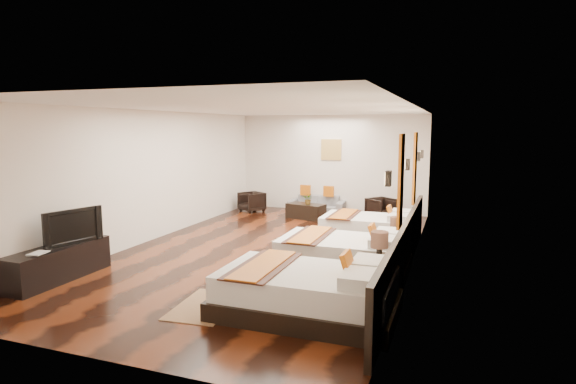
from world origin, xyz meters
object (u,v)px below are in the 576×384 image
at_px(bed_far, 369,227).
at_px(nightstand_b, 395,245).
at_px(book, 32,253).
at_px(armchair_right, 381,209).
at_px(bed_near, 309,292).
at_px(sofa, 317,204).
at_px(tv_console, 59,263).
at_px(armchair_left, 252,202).
at_px(table_plant, 308,199).
at_px(figurine, 88,228).
at_px(coffee_table, 306,211).
at_px(bed_mid, 344,253).
at_px(tv, 70,226).
at_px(nightstand_a, 379,273).

xyz_separation_m(bed_far, nightstand_b, (0.75, -1.45, 0.02)).
relative_size(book, armchair_right, 0.44).
relative_size(bed_near, sofa, 1.44).
xyz_separation_m(bed_near, sofa, (-2.02, 7.24, -0.07)).
bearing_deg(tv_console, armchair_left, 86.84).
xyz_separation_m(tv_console, table_plant, (2.26, 6.17, 0.27)).
relative_size(bed_near, figurine, 7.05).
bearing_deg(coffee_table, tv_console, -109.26).
height_order(bed_mid, tv, tv).
bearing_deg(nightstand_a, tv, -170.32).
bearing_deg(coffee_table, bed_near, -71.90).
bearing_deg(nightstand_a, nightstand_b, 90.00).
height_order(sofa, table_plant, table_plant).
xyz_separation_m(bed_mid, figurine, (-4.20, -1.40, 0.43)).
xyz_separation_m(bed_near, nightstand_a, (0.75, 1.04, 0.03)).
distance_m(armchair_left, coffee_table, 1.87).
relative_size(nightstand_b, figurine, 2.43).
height_order(tv_console, armchair_right, armchair_right).
height_order(figurine, armchair_left, figurine).
height_order(bed_mid, nightstand_a, nightstand_a).
distance_m(bed_near, armchair_left, 7.68).
bearing_deg(tv_console, nightstand_a, 12.26).
relative_size(nightstand_a, book, 3.31).
distance_m(bed_far, nightstand_b, 1.63).
bearing_deg(tv, bed_near, -78.08).
distance_m(nightstand_a, armchair_left, 7.24).
relative_size(figurine, armchair_left, 0.52).
bearing_deg(armchair_left, armchair_right, 32.99).
height_order(tv_console, figurine, figurine).
bearing_deg(sofa, bed_mid, -71.63).
bearing_deg(figurine, bed_mid, 18.49).
bearing_deg(bed_mid, figurine, -161.51).
xyz_separation_m(bed_far, figurine, (-4.20, -3.79, 0.45)).
xyz_separation_m(book, armchair_right, (4.11, 7.24, -0.27)).
height_order(bed_near, armchair_right, bed_near).
xyz_separation_m(bed_mid, armchair_right, (-0.08, 4.67, 0.00)).
bearing_deg(coffee_table, table_plant, -31.96).
xyz_separation_m(bed_mid, nightstand_b, (0.75, 0.94, -0.01)).
bearing_deg(tv, armchair_left, 11.89).
bearing_deg(tv_console, bed_near, 0.50).
bearing_deg(bed_near, book, -173.00).
xyz_separation_m(tv_console, coffee_table, (2.18, 6.23, -0.08)).
bearing_deg(coffee_table, tv, -109.55).
bearing_deg(armchair_right, bed_mid, -140.71).
bearing_deg(tv_console, tv, 78.21).
xyz_separation_m(sofa, table_plant, (0.09, -1.10, 0.31)).
relative_size(nightstand_a, tv_console, 0.52).
distance_m(bed_far, armchair_left, 4.42).
relative_size(figurine, sofa, 0.20).
height_order(nightstand_a, armchair_left, nightstand_a).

